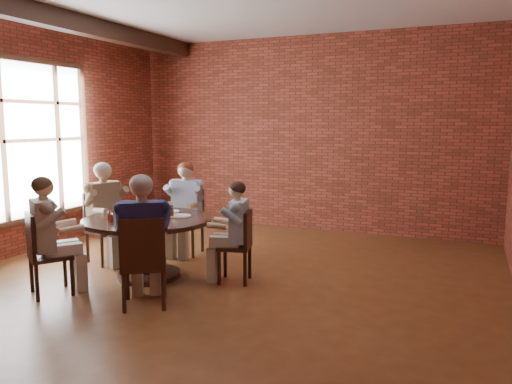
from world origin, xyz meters
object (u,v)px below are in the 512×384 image
at_px(chair_a, 240,243).
at_px(diner_d, 49,236).
at_px(chair_c, 103,224).
at_px(chair_d, 42,251).
at_px(smartphone, 160,223).
at_px(diner_a, 234,232).
at_px(diner_e, 143,241).
at_px(chair_e, 143,259).
at_px(diner_c, 106,213).
at_px(dining_table, 148,235).
at_px(chair_b, 188,218).
at_px(diner_b, 185,209).

distance_m(chair_a, diner_d, 2.15).
xyz_separation_m(chair_c, diner_d, (0.36, -1.31, 0.14)).
height_order(chair_d, smartphone, chair_d).
height_order(diner_a, diner_e, diner_e).
distance_m(chair_e, smartphone, 0.76).
bearing_deg(diner_a, chair_d, -67.76).
bearing_deg(chair_e, chair_d, -27.64).
relative_size(diner_c, chair_d, 1.47).
xyz_separation_m(diner_a, diner_c, (-1.97, 0.08, 0.08)).
xyz_separation_m(diner_a, diner_e, (-0.53, -1.08, 0.08)).
xyz_separation_m(dining_table, chair_e, (0.58, -0.89, -0.01)).
bearing_deg(dining_table, chair_b, 97.89).
bearing_deg(smartphone, chair_d, -134.08).
xyz_separation_m(chair_b, chair_e, (0.75, -2.12, 0.01)).
bearing_deg(chair_c, chair_d, -147.05).
bearing_deg(diner_e, dining_table, -90.00).
relative_size(chair_b, smartphone, 6.22).
bearing_deg(smartphone, dining_table, 154.42).
xyz_separation_m(chair_c, chair_e, (1.58, -1.26, 0.00)).
relative_size(diner_c, diner_d, 1.03).
xyz_separation_m(diner_c, smartphone, (1.24, -0.55, 0.07)).
height_order(chair_d, chair_e, chair_e).
distance_m(dining_table, chair_a, 1.16).
height_order(chair_a, chair_d, chair_d).
bearing_deg(chair_a, diner_d, -69.22).
bearing_deg(smartphone, chair_e, -61.93).
distance_m(diner_b, diner_c, 1.11).
bearing_deg(chair_c, dining_table, -90.00).
bearing_deg(diner_e, chair_b, -103.96).
height_order(diner_c, chair_e, diner_c).
xyz_separation_m(diner_a, chair_e, (-0.48, -1.15, -0.09)).
xyz_separation_m(dining_table, chair_c, (-1.00, 0.37, -0.01)).
distance_m(diner_c, chair_d, 1.38).
height_order(chair_b, chair_e, chair_e).
relative_size(chair_a, diner_c, 0.64).
bearing_deg(diner_c, chair_b, -20.04).
height_order(dining_table, chair_a, chair_a).
bearing_deg(diner_b, chair_b, 90.00).
distance_m(chair_a, diner_b, 1.56).
xyz_separation_m(dining_table, diner_d, (-0.64, -0.94, 0.13)).
distance_m(chair_b, diner_e, 2.16).
height_order(dining_table, diner_e, diner_e).
bearing_deg(diner_a, chair_c, -106.75).
distance_m(diner_a, chair_e, 1.25).
bearing_deg(chair_a, chair_b, -139.98).
relative_size(chair_c, diner_c, 0.70).
distance_m(chair_a, diner_a, 0.15).
distance_m(diner_d, diner_e, 1.17).
height_order(diner_c, chair_d, diner_c).
height_order(diner_a, chair_e, diner_a).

